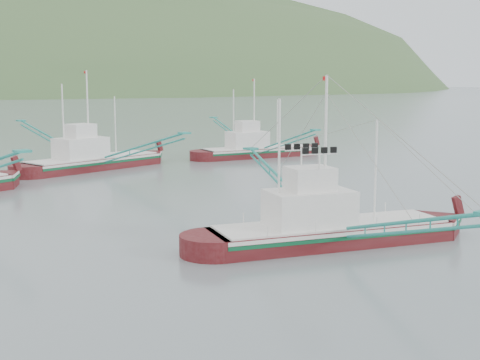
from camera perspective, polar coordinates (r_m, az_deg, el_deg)
ground at (r=38.47m, az=5.62°, el=-5.78°), size 1200.00×1200.00×0.00m
main_boat at (r=39.03m, az=7.64°, el=-2.49°), size 14.83×25.24×10.52m
bg_boat_far at (r=72.31m, az=-12.54°, el=2.39°), size 15.74×27.37×11.19m
bg_boat_right at (r=81.62m, az=1.40°, el=3.21°), size 14.43×25.03×10.24m
headland_right at (r=528.56m, az=-8.48°, el=7.58°), size 684.00×432.00×306.00m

